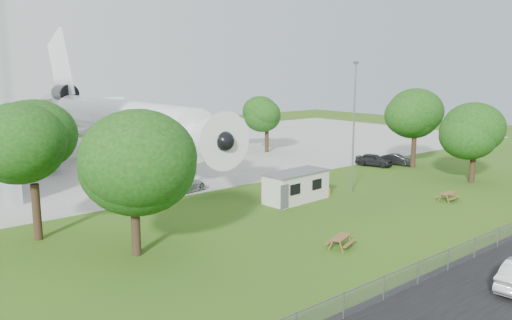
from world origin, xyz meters
TOP-DOWN VIEW (x-y plane):
  - ground at (0.00, 0.00)m, footprint 160.00×160.00m
  - concrete_apron at (0.00, 38.00)m, footprint 120.00×46.00m
  - airliner at (-2.00, 35.86)m, footprint 46.36×47.73m
  - site_cabin at (2.04, 7.30)m, footprint 6.83×3.12m
  - picnic_west at (-3.95, -3.13)m, footprint 2.19×2.01m
  - picnic_east at (12.32, -1.26)m, footprint 1.86×1.57m
  - fence at (0.00, -9.50)m, footprint 58.00×0.04m
  - lamp_mast at (8.20, 6.20)m, footprint 0.16×0.16m
  - tree_west_big at (-18.60, 10.90)m, footprint 7.38×7.38m
  - tree_west_small at (-14.74, 4.01)m, footprint 7.78×7.78m
  - tree_east_front at (21.06, 1.24)m, footprint 6.71×6.71m
  - tree_east_back at (23.44, 9.73)m, footprint 6.79×6.79m
  - tree_far_apron at (17.28, 29.20)m, footprint 5.58×5.58m
  - car_ne_hatch at (20.49, 13.15)m, footprint 2.99×4.69m
  - car_ne_sedan at (23.32, 11.93)m, footprint 2.45×4.17m
  - car_apron_van at (-4.28, 16.11)m, footprint 5.44×3.17m

SIDE VIEW (x-z plane):
  - ground at x=0.00m, z-range 0.00..0.00m
  - picnic_west at x=-3.95m, z-range -0.38..0.38m
  - picnic_east at x=12.32m, z-range -0.38..0.38m
  - fence at x=0.00m, z-range -0.65..0.65m
  - concrete_apron at x=0.00m, z-range 0.00..0.03m
  - car_ne_sedan at x=23.32m, z-range 0.00..1.30m
  - car_apron_van at x=-4.28m, z-range 0.00..1.48m
  - car_ne_hatch at x=20.49m, z-range 0.00..1.49m
  - site_cabin at x=2.04m, z-range 0.00..2.62m
  - tree_east_front at x=21.06m, z-range 0.90..9.42m
  - tree_far_apron at x=17.28m, z-range 1.21..9.25m
  - airliner at x=-2.00m, z-range -3.57..14.11m
  - tree_west_small at x=-14.74m, z-range 0.83..10.27m
  - lamp_mast at x=8.20m, z-range 0.00..12.00m
  - tree_east_back at x=23.44m, z-range 1.33..10.80m
  - tree_west_big at x=-18.60m, z-range 1.46..11.80m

